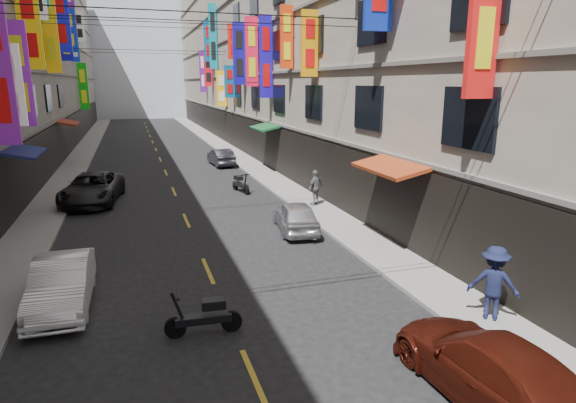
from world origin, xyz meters
TOP-DOWN VIEW (x-y plane):
  - sidewalk_left at (-6.00, 42.00)m, footprint 2.00×90.00m
  - sidewalk_right at (6.00, 42.00)m, footprint 2.00×90.00m
  - building_row_right at (11.99, 42.00)m, footprint 10.14×90.00m
  - haze_block at (0.00, 92.00)m, footprint 18.00×8.00m
  - shop_signage at (-0.27, 34.80)m, footprint 14.00×55.00m
  - street_awnings at (-1.26, 26.00)m, footprint 13.99×35.20m
  - overhead_cables at (0.00, 30.00)m, footprint 14.00×38.04m
  - lane_markings at (0.00, 39.00)m, footprint 0.12×80.20m
  - scooter_crossing at (-0.66, 14.08)m, footprint 1.80×0.50m
  - scooter_far_right at (3.43, 28.72)m, footprint 0.70×1.77m
  - car_left_mid at (-4.00, 16.67)m, footprint 1.40×3.95m
  - car_left_far at (-4.00, 28.62)m, footprint 3.12×5.50m
  - car_right_near at (4.00, 10.06)m, footprint 2.01×4.53m
  - car_right_mid at (4.00, 21.14)m, footprint 1.94×3.79m
  - car_right_far at (4.00, 37.69)m, footprint 1.51×3.74m
  - pedestrian_rnear at (6.10, 12.48)m, footprint 1.30×1.26m
  - pedestrian_rfar at (6.09, 24.39)m, footprint 1.13×1.00m

SIDE VIEW (x-z plane):
  - lane_markings at x=0.00m, z-range 0.00..0.01m
  - sidewalk_left at x=-6.00m, z-range 0.00..0.12m
  - sidewalk_right at x=6.00m, z-range 0.00..0.12m
  - scooter_crossing at x=-0.66m, z-range -0.13..1.01m
  - scooter_far_right at x=3.43m, z-range -0.13..1.01m
  - car_right_far at x=4.00m, z-range 0.00..1.21m
  - car_right_mid at x=4.00m, z-range 0.00..1.23m
  - car_right_near at x=4.00m, z-range 0.00..1.29m
  - car_left_mid at x=-4.00m, z-range 0.00..1.30m
  - car_left_far at x=-4.00m, z-range 0.00..1.45m
  - pedestrian_rfar at x=6.09m, z-range 0.12..1.80m
  - pedestrian_rnear at x=6.10m, z-range 0.12..1.97m
  - street_awnings at x=-1.26m, z-range 2.80..3.20m
  - overhead_cables at x=0.00m, z-range 8.18..9.42m
  - shop_signage at x=-0.27m, z-range 3.29..14.97m
  - building_row_right at x=11.99m, z-range -0.01..18.99m
  - haze_block at x=0.00m, z-range 0.00..22.00m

